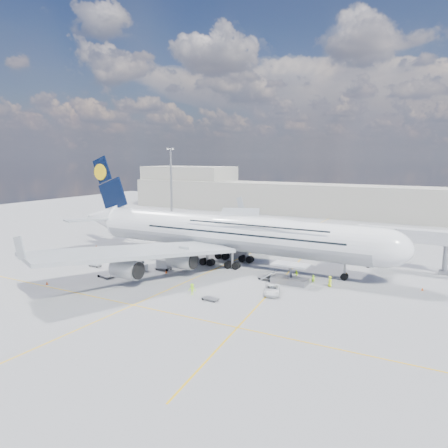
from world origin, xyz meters
The scene contains 31 objects.
ground centered at (0.00, 0.00, 0.00)m, with size 300.00×300.00×0.00m, color gray.
taxi_line_main centered at (0.00, 0.00, 0.01)m, with size 0.25×220.00×0.01m, color #EBAF0C.
taxi_line_cross centered at (0.00, -20.00, 0.01)m, with size 120.00×0.25×0.01m, color #EBAF0C.
taxi_line_diag centered at (14.00, 10.00, 0.01)m, with size 0.25×100.00×0.01m, color #EBAF0C.
airliner centered at (0.26, 10.00, 6.87)m, with size 77.26×79.15×23.71m.
jet_bridge centered at (29.81, 20.94, 6.85)m, with size 18.80×12.10×8.50m.
cargo_loader centered at (16.82, 2.89, 1.25)m, with size 8.53×3.20×3.67m.
light_mast centered at (-40.00, 45.00, 13.21)m, with size 3.00×0.70×25.50m.
terminal centered at (0.00, 95.00, 6.00)m, with size 180.00×16.00×12.00m, color #B2AD9E.
hangar centered at (-70.00, 100.00, 9.00)m, with size 40.00×22.00×18.00m, color #B2AD9E.
dolly_row_a centered at (-22.90, -5.50, 0.91)m, with size 2.71×1.51×1.69m.
dolly_row_b centered at (-14.99, -10.49, 0.36)m, with size 3.48×2.41×0.46m.
dolly_row_c centered at (-8.88, -0.57, 1.12)m, with size 3.53×2.27×2.08m.
dolly_back centered at (-25.77, 4.19, 0.31)m, with size 2.86×1.69×0.40m.
dolly_nose_far centered at (9.23, -12.22, 0.30)m, with size 2.80×1.68×0.39m.
dolly_nose_near centered at (12.42, 3.15, 0.38)m, with size 3.48×2.04×0.49m.
baggage_tug centered at (-12.59, -3.30, 0.79)m, with size 2.92×1.47×1.78m.
catering_truck_inner centered at (-8.15, 27.52, 2.13)m, with size 8.10×4.95×4.50m.
catering_truck_outer centered at (-19.82, 35.08, 1.81)m, with size 7.10×4.96×3.91m.
service_van centered at (16.54, -4.39, 0.75)m, with size 2.48×5.37×1.49m, color white.
crew_nose centered at (20.63, 5.09, 0.78)m, with size 0.57×0.37×1.56m, color #97E017.
crew_loader centered at (16.80, 6.58, 0.80)m, with size 0.78×0.61×1.60m, color #ABEA18.
crew_wing centered at (-19.37, 3.55, 0.85)m, with size 0.99×0.41×1.69m, color #B0DE17.
crew_van centered at (23.83, 4.45, 0.98)m, with size 0.96×0.62×1.96m, color #D2F119.
crew_tug centered at (5.22, -11.36, 0.98)m, with size 1.27×0.73×1.96m, color #ACFF1A.
cone_nose centered at (38.31, 10.08, 0.25)m, with size 0.40×0.40×0.51m.
cone_wing_left_inner centered at (-12.51, 16.77, 0.29)m, with size 0.47×0.47×0.60m.
cone_wing_left_outer centered at (-16.42, 33.06, 0.28)m, with size 0.46×0.46×0.59m.
cone_wing_right_inner centered at (-6.73, -2.58, 0.27)m, with size 0.45×0.45×0.57m.
cone_wing_right_outer centered at (-20.77, -19.21, 0.29)m, with size 0.47×0.47×0.60m.
cone_tail centered at (-37.49, 9.12, 0.23)m, with size 0.38×0.38×0.49m.
Camera 1 is at (43.99, -69.53, 22.84)m, focal length 35.00 mm.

